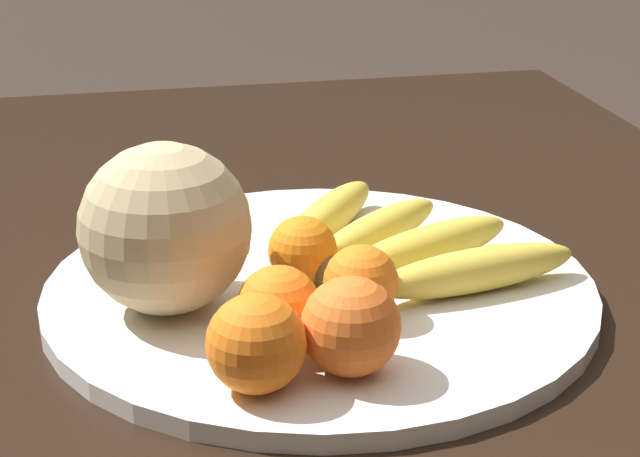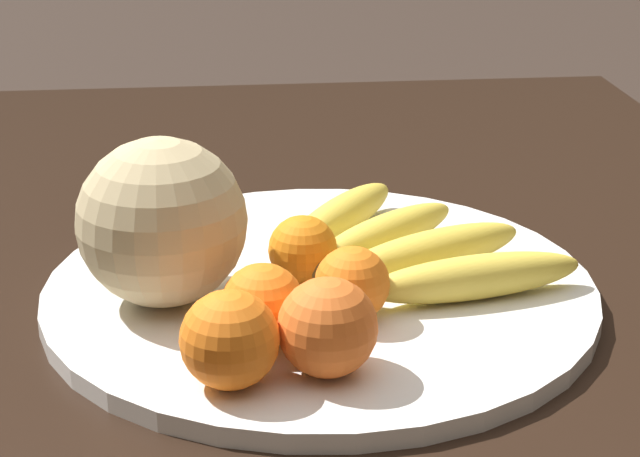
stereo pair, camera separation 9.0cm
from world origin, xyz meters
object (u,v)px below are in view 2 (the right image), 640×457
(kitchen_table, at_px, (339,379))
(orange_front_left, at_px, (230,340))
(banana_bunch, at_px, (408,246))
(melon, at_px, (162,222))
(orange_front_right, at_px, (349,284))
(fruit_bowl, at_px, (320,290))
(orange_mid_center, at_px, (263,305))
(orange_back_right, at_px, (327,327))
(orange_back_left, at_px, (303,250))

(kitchen_table, height_order, orange_front_left, orange_front_left)
(banana_bunch, bearing_deg, melon, 161.12)
(banana_bunch, bearing_deg, kitchen_table, 162.45)
(orange_front_right, bearing_deg, orange_front_left, 134.47)
(fruit_bowl, bearing_deg, orange_mid_center, 152.66)
(kitchen_table, xyz_separation_m, banana_bunch, (0.02, -0.06, 0.12))
(banana_bunch, height_order, orange_front_right, orange_front_right)
(orange_mid_center, bearing_deg, fruit_bowl, -27.34)
(orange_mid_center, bearing_deg, orange_front_right, -63.65)
(orange_front_left, relative_size, orange_back_right, 0.98)
(orange_back_left, bearing_deg, melon, 102.13)
(orange_front_right, bearing_deg, melon, 71.67)
(banana_bunch, bearing_deg, orange_front_right, -155.35)
(melon, relative_size, orange_front_right, 2.30)
(melon, xyz_separation_m, orange_back_left, (0.02, -0.12, -0.04))
(kitchen_table, bearing_deg, orange_front_right, 178.56)
(orange_front_left, bearing_deg, orange_front_right, -45.53)
(orange_back_left, bearing_deg, orange_back_right, -178.47)
(fruit_bowl, bearing_deg, melon, 99.08)
(orange_front_left, relative_size, orange_mid_center, 1.11)
(kitchen_table, bearing_deg, orange_mid_center, 148.13)
(melon, bearing_deg, fruit_bowl, -80.92)
(orange_back_left, bearing_deg, orange_mid_center, 159.97)
(kitchen_table, relative_size, fruit_bowl, 3.11)
(banana_bunch, relative_size, orange_front_left, 3.77)
(kitchen_table, distance_m, orange_front_right, 0.16)
(kitchen_table, relative_size, melon, 10.61)
(fruit_bowl, xyz_separation_m, orange_mid_center, (-0.10, 0.05, 0.04))
(melon, bearing_deg, orange_back_left, -77.87)
(fruit_bowl, bearing_deg, orange_front_right, -166.66)
(banana_bunch, relative_size, orange_mid_center, 4.19)
(kitchen_table, bearing_deg, orange_back_right, 170.22)
(banana_bunch, xyz_separation_m, orange_front_right, (-0.10, 0.06, 0.01))
(banana_bunch, distance_m, orange_front_left, 0.25)
(fruit_bowl, distance_m, orange_front_left, 0.19)
(orange_back_left, xyz_separation_m, orange_back_right, (-0.16, -0.00, 0.01))
(fruit_bowl, height_order, orange_mid_center, orange_mid_center)
(orange_mid_center, height_order, orange_back_right, orange_back_right)
(orange_front_left, bearing_deg, banana_bunch, -39.90)
(orange_front_right, bearing_deg, orange_mid_center, 116.35)
(orange_back_left, bearing_deg, kitchen_table, -76.14)
(orange_front_right, bearing_deg, orange_back_right, 162.55)
(orange_front_left, xyz_separation_m, orange_front_right, (0.09, -0.10, -0.01))
(orange_front_right, xyz_separation_m, orange_back_right, (-0.08, 0.03, 0.01))
(orange_front_left, bearing_deg, orange_back_left, -21.31)
(kitchen_table, distance_m, banana_bunch, 0.14)
(fruit_bowl, bearing_deg, orange_back_right, 176.22)
(banana_bunch, relative_size, orange_back_left, 4.53)
(melon, xyz_separation_m, orange_front_right, (-0.05, -0.15, -0.04))
(orange_front_left, distance_m, orange_mid_center, 0.07)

